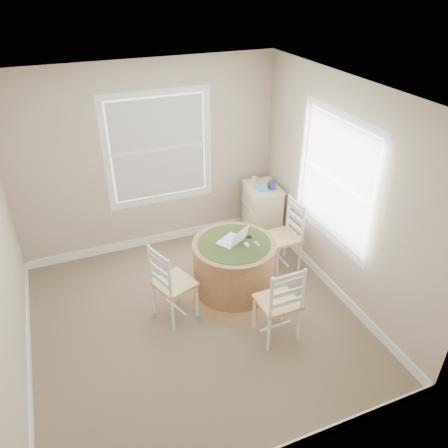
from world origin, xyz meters
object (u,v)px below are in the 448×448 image
round_table (234,265)px  chair_left (174,283)px  chair_near (278,301)px  corner_chest (262,211)px  laptop (233,240)px  chair_right (283,237)px

round_table → chair_left: (-0.80, -0.15, 0.08)m
chair_near → corner_chest: (0.77, 1.92, -0.06)m
corner_chest → laptop: bearing=-125.7°
chair_right → laptop: 0.87m
chair_near → corner_chest: bearing=-112.5°
chair_left → chair_near: bearing=-147.3°
chair_left → corner_chest: (1.70, 1.21, -0.06)m
laptop → corner_chest: 1.41m
chair_right → laptop: size_ratio=2.31×
chair_left → chair_near: size_ratio=1.00×
laptop → chair_right: bearing=162.1°
chair_near → chair_right: 1.29m
corner_chest → chair_right: bearing=-91.3°
corner_chest → chair_near: bearing=-106.0°
chair_left → chair_right: 1.64m
chair_near → corner_chest: chair_near is taller
round_table → chair_right: (0.80, 0.24, 0.08)m
chair_right → laptop: chair_right is taller
round_table → chair_right: size_ratio=1.25×
chair_left → laptop: 0.86m
chair_left → chair_near: (0.93, -0.72, 0.00)m
round_table → laptop: (-0.00, 0.03, 0.35)m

